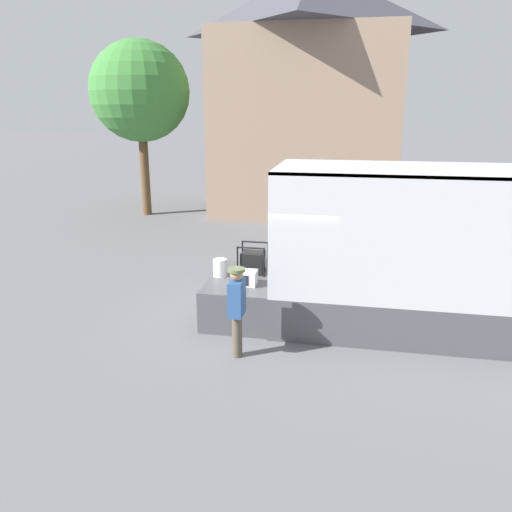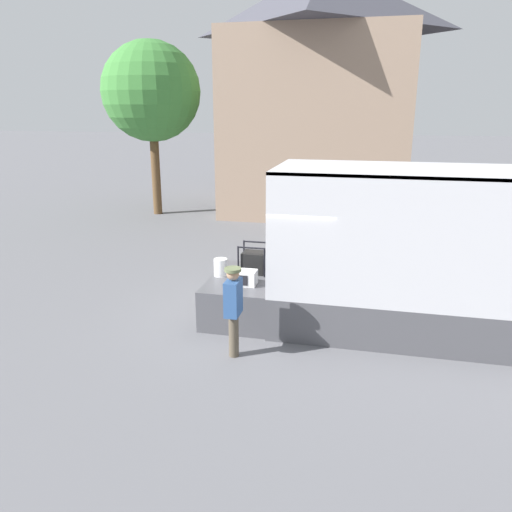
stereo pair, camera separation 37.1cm
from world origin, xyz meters
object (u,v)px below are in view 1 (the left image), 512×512
at_px(portable_generator, 254,262).
at_px(orange_bucket, 220,268).
at_px(microwave, 245,278).
at_px(worker_person, 237,303).
at_px(box_truck, 489,287).
at_px(street_tree, 140,92).

distance_m(portable_generator, orange_bucket, 0.76).
xyz_separation_m(microwave, worker_person, (0.16, -1.44, 0.02)).
bearing_deg(box_truck, portable_generator, 175.69).
distance_m(orange_bucket, street_tree, 11.97).
height_order(portable_generator, worker_person, worker_person).
height_order(box_truck, street_tree, street_tree).
distance_m(orange_bucket, worker_person, 2.05).
height_order(box_truck, portable_generator, box_truck).
distance_m(portable_generator, worker_person, 2.26).
relative_size(microwave, orange_bucket, 1.28).
relative_size(orange_bucket, street_tree, 0.05).
xyz_separation_m(box_truck, orange_bucket, (-5.42, -0.01, 0.08)).
distance_m(microwave, portable_generator, 0.82).
relative_size(portable_generator, orange_bucket, 1.71).
bearing_deg(portable_generator, box_truck, -4.31).
bearing_deg(box_truck, orange_bucket, -179.85).
height_order(orange_bucket, worker_person, worker_person).
bearing_deg(street_tree, box_truck, -40.92).
bearing_deg(worker_person, box_truck, 22.37).
bearing_deg(worker_person, portable_generator, 93.63).
xyz_separation_m(box_truck, microwave, (-4.78, -0.46, 0.04)).
bearing_deg(street_tree, portable_generator, -55.42).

